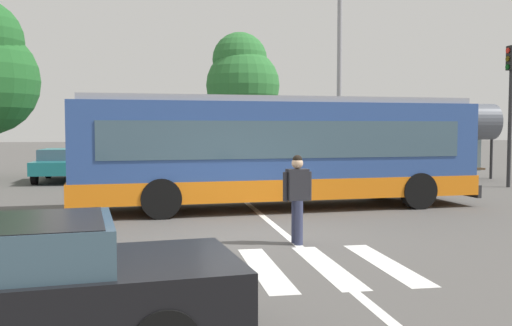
# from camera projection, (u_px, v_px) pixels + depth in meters

# --- Properties ---
(ground_plane) EXTENTS (160.00, 160.00, 0.00)m
(ground_plane) POSITION_uv_depth(u_px,v_px,m) (263.00, 236.00, 11.89)
(ground_plane) COLOR #514F4C
(city_transit_bus) EXTENTS (11.36, 3.44, 3.06)m
(city_transit_bus) POSITION_uv_depth(u_px,v_px,m) (277.00, 151.00, 16.00)
(city_transit_bus) COLOR black
(city_transit_bus) RESTS_ON ground_plane
(pedestrian_crossing_street) EXTENTS (0.58, 0.34, 1.72)m
(pedestrian_crossing_street) POSITION_uv_depth(u_px,v_px,m) (297.00, 194.00, 11.05)
(pedestrian_crossing_street) COLOR #333856
(pedestrian_crossing_street) RESTS_ON ground_plane
(foreground_sedan) EXTENTS (4.68, 2.34, 1.35)m
(foreground_sedan) POSITION_uv_depth(u_px,v_px,m) (4.00, 282.00, 5.54)
(foreground_sedan) COLOR black
(foreground_sedan) RESTS_ON ground_plane
(parked_car_teal) EXTENTS (1.92, 4.53, 1.35)m
(parked_car_teal) POSITION_uv_depth(u_px,v_px,m) (62.00, 163.00, 24.08)
(parked_car_teal) COLOR black
(parked_car_teal) RESTS_ON ground_plane
(parked_car_charcoal) EXTENTS (2.17, 4.63, 1.35)m
(parked_car_charcoal) POSITION_uv_depth(u_px,v_px,m) (131.00, 161.00, 24.99)
(parked_car_charcoal) COLOR black
(parked_car_charcoal) RESTS_ON ground_plane
(parked_car_blue) EXTENTS (2.12, 4.61, 1.35)m
(parked_car_blue) POSITION_uv_depth(u_px,v_px,m) (194.00, 161.00, 25.02)
(parked_car_blue) COLOR black
(parked_car_blue) RESTS_ON ground_plane
(parked_car_silver) EXTENTS (2.26, 4.66, 1.35)m
(parked_car_silver) POSITION_uv_depth(u_px,v_px,m) (253.00, 160.00, 25.96)
(parked_car_silver) COLOR black
(parked_car_silver) RESTS_ON ground_plane
(parked_car_white) EXTENTS (2.03, 4.58, 1.35)m
(parked_car_white) POSITION_uv_depth(u_px,v_px,m) (310.00, 160.00, 25.75)
(parked_car_white) COLOR black
(parked_car_white) RESTS_ON ground_plane
(parked_car_champagne) EXTENTS (2.29, 4.67, 1.35)m
(parked_car_champagne) POSITION_uv_depth(u_px,v_px,m) (368.00, 160.00, 26.25)
(parked_car_champagne) COLOR black
(parked_car_champagne) RESTS_ON ground_plane
(traffic_light_far_corner) EXTENTS (0.33, 0.32, 5.25)m
(traffic_light_far_corner) POSITION_uv_depth(u_px,v_px,m) (511.00, 94.00, 21.42)
(traffic_light_far_corner) COLOR #28282B
(traffic_light_far_corner) RESTS_ON ground_plane
(bus_stop_shelter) EXTENTS (3.84, 1.54, 3.25)m
(bus_stop_shelter) POSITION_uv_depth(u_px,v_px,m) (452.00, 123.00, 24.67)
(bus_stop_shelter) COLOR #28282B
(bus_stop_shelter) RESTS_ON ground_plane
(twin_arm_street_lamp) EXTENTS (5.11, 0.32, 8.69)m
(twin_arm_street_lamp) POSITION_uv_depth(u_px,v_px,m) (340.00, 50.00, 23.77)
(twin_arm_street_lamp) COLOR #939399
(twin_arm_street_lamp) RESTS_ON ground_plane
(background_tree_right) EXTENTS (4.24, 4.24, 7.72)m
(background_tree_right) POSITION_uv_depth(u_px,v_px,m) (242.00, 78.00, 33.26)
(background_tree_right) COLOR brown
(background_tree_right) RESTS_ON ground_plane
(crosswalk_painted_stripes) EXTENTS (5.51, 2.97, 0.01)m
(crosswalk_painted_stripes) POSITION_uv_depth(u_px,v_px,m) (233.00, 270.00, 9.08)
(crosswalk_painted_stripes) COLOR silver
(crosswalk_painted_stripes) RESTS_ON ground_plane
(lane_center_line) EXTENTS (0.16, 24.00, 0.01)m
(lane_center_line) POSITION_uv_depth(u_px,v_px,m) (268.00, 220.00, 13.94)
(lane_center_line) COLOR silver
(lane_center_line) RESTS_ON ground_plane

